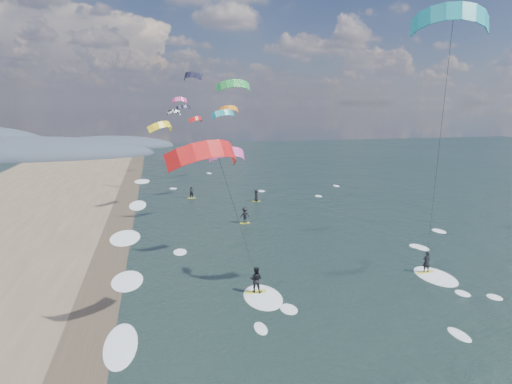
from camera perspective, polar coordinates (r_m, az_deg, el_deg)
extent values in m
cube|color=#382D23|center=(29.86, -20.81, -15.06)|extent=(3.00, 240.00, 0.00)
ellipsoid|color=#3D4756|center=(121.60, -28.65, 4.12)|extent=(64.00, 24.00, 10.00)
ellipsoid|color=#3D4756|center=(137.87, -19.24, 5.63)|extent=(40.00, 18.00, 7.00)
cube|color=yellow|center=(36.77, 21.68, -9.93)|extent=(1.37, 0.41, 0.06)
imported|color=black|center=(36.47, 21.78, -8.65)|extent=(0.64, 0.44, 1.69)
ellipsoid|color=white|center=(36.35, 22.79, -10.32)|extent=(2.60, 4.20, 0.12)
cylinder|color=black|center=(30.97, 23.12, 4.48)|extent=(0.02, 0.02, 18.24)
cube|color=yellow|center=(30.95, -0.01, -13.21)|extent=(1.45, 0.45, 0.07)
imported|color=black|center=(30.56, -0.01, -11.58)|extent=(1.12, 1.04, 1.84)
ellipsoid|color=white|center=(30.32, 0.92, -13.83)|extent=(2.60, 4.20, 0.12)
cylinder|color=black|center=(25.73, -2.27, -4.06)|extent=(0.02, 0.02, 11.82)
cube|color=yellow|center=(47.77, -1.51, -4.14)|extent=(1.10, 0.35, 0.05)
imported|color=black|center=(47.53, -1.51, -3.09)|extent=(1.24, 0.86, 1.76)
cube|color=yellow|center=(58.20, 0.03, -1.24)|extent=(1.10, 0.35, 0.05)
imported|color=black|center=(58.03, 0.03, -0.47)|extent=(0.67, 0.85, 1.54)
cube|color=yellow|center=(60.87, -8.57, -0.79)|extent=(1.10, 0.35, 0.05)
imported|color=black|center=(60.70, -8.60, -0.06)|extent=(0.57, 0.38, 1.55)
ellipsoid|color=white|center=(26.21, -19.22, -18.92)|extent=(2.40, 5.40, 0.11)
ellipsoid|color=white|center=(34.25, -17.73, -11.31)|extent=(2.40, 5.40, 0.11)
ellipsoid|color=white|center=(44.58, -16.71, -5.85)|extent=(2.40, 5.40, 0.11)
ellipsoid|color=white|center=(58.08, -15.96, -1.75)|extent=(2.40, 5.40, 0.11)
ellipsoid|color=white|center=(75.71, -15.40, 1.35)|extent=(2.40, 5.40, 0.11)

